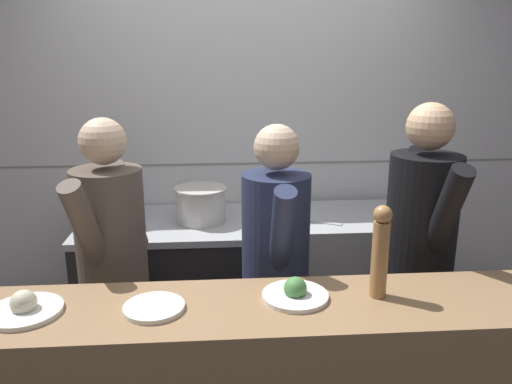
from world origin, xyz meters
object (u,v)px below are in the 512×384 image
object	(u,v)px
oven_range	(167,286)
chefs_knife	(306,220)
sauce_pot	(201,204)
chef_line	(418,254)
chef_head_cook	(113,267)
plated_dish_appetiser	(154,307)
plated_dish_main	(24,308)
plated_dish_dessert	(295,293)
chef_sous	(275,269)
stock_pot	(120,202)
pepper_mill	(380,250)

from	to	relation	value
oven_range	chefs_knife	distance (m)	0.99
sauce_pot	chefs_knife	size ratio (longest dim) A/B	0.91
chef_line	chef_head_cook	bearing A→B (deg)	175.07
oven_range	chef_head_cook	world-z (taller)	chef_head_cook
chefs_knife	chef_line	bearing A→B (deg)	-55.54
sauce_pot	plated_dish_appetiser	distance (m)	1.29
sauce_pot	chef_head_cook	bearing A→B (deg)	-119.85
plated_dish_main	plated_dish_appetiser	size ratio (longest dim) A/B	1.19
plated_dish_dessert	chef_sous	distance (m)	0.51
plated_dish_appetiser	chef_sous	bearing A→B (deg)	46.99
chef_head_cook	stock_pot	bearing A→B (deg)	112.67
plated_dish_main	plated_dish_appetiser	world-z (taller)	plated_dish_main
chefs_knife	chef_sous	size ratio (longest dim) A/B	0.22
chef_sous	chef_line	distance (m)	0.71
plated_dish_main	plated_dish_dessert	xyz separation A→B (m)	(0.99, 0.04, -0.00)
plated_dish_main	chef_sous	world-z (taller)	chef_sous
chef_sous	chefs_knife	bearing A→B (deg)	67.62
stock_pot	chefs_knife	bearing A→B (deg)	-5.98
stock_pot	plated_dish_dessert	size ratio (longest dim) A/B	1.22
sauce_pot	plated_dish_main	bearing A→B (deg)	-114.80
chefs_knife	chef_sous	distance (m)	0.72
stock_pot	chef_line	xyz separation A→B (m)	(1.58, -0.77, -0.07)
chef_sous	chef_line	size ratio (longest dim) A/B	0.95
stock_pot	plated_dish_appetiser	size ratio (longest dim) A/B	1.38
plated_dish_appetiser	plated_dish_dessert	bearing A→B (deg)	5.53
stock_pot	plated_dish_dessert	distance (m)	1.56
pepper_mill	chef_line	world-z (taller)	chef_line
pepper_mill	oven_range	bearing A→B (deg)	127.11
stock_pot	pepper_mill	size ratio (longest dim) A/B	0.84
sauce_pot	pepper_mill	bearing A→B (deg)	-60.04
stock_pot	plated_dish_appetiser	xyz separation A→B (m)	(0.37, -1.33, -0.01)
plated_dish_appetiser	plated_dish_dessert	world-z (taller)	plated_dish_dessert
stock_pot	chef_sous	size ratio (longest dim) A/B	0.20
sauce_pot	chef_head_cook	xyz separation A→B (m)	(-0.40, -0.69, -0.09)
oven_range	plated_dish_appetiser	size ratio (longest dim) A/B	4.59
plated_dish_dessert	chef_line	size ratio (longest dim) A/B	0.15
stock_pot	chef_head_cook	xyz separation A→B (m)	(0.10, -0.74, -0.10)
stock_pot	chefs_knife	world-z (taller)	stock_pot
stock_pot	chef_head_cook	distance (m)	0.75
plated_dish_main	chef_head_cook	bearing A→B (deg)	71.82
chef_sous	chef_line	world-z (taller)	chef_line
plated_dish_main	sauce_pot	bearing A→B (deg)	65.20
chefs_knife	pepper_mill	bearing A→B (deg)	-86.41
oven_range	plated_dish_dessert	xyz separation A→B (m)	(0.63, -1.24, 0.56)
oven_range	plated_dish_appetiser	xyz separation A→B (m)	(0.10, -1.30, 0.55)
chefs_knife	pepper_mill	xyz separation A→B (m)	(0.07, -1.16, 0.27)
plated_dish_main	pepper_mill	bearing A→B (deg)	1.61
plated_dish_main	plated_dish_dessert	distance (m)	0.99
plated_dish_appetiser	chef_sous	size ratio (longest dim) A/B	0.14
oven_range	plated_dish_main	xyz separation A→B (m)	(-0.36, -1.29, 0.56)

